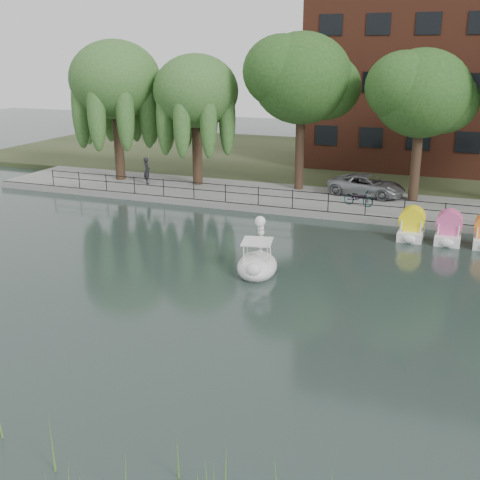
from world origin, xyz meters
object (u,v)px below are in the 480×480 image
Objects in this scene: minivan at (367,184)px; bicycle at (359,197)px; pedestrian at (147,169)px; swan_boat at (257,261)px.

minivan is 2.59m from bicycle.
bicycle is 0.87× the size of pedestrian.
swan_boat is (-2.03, -11.04, -0.42)m from bicycle.
pedestrian reaches higher than bicycle.
bicycle is at bearing 67.17° from swan_boat.
pedestrian is at bearing 122.61° from swan_boat.
pedestrian is at bearing 99.27° from bicycle.
pedestrian is at bearing 107.21° from minivan.
minivan is 2.99× the size of bicycle.
bicycle is 0.60× the size of swan_boat.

